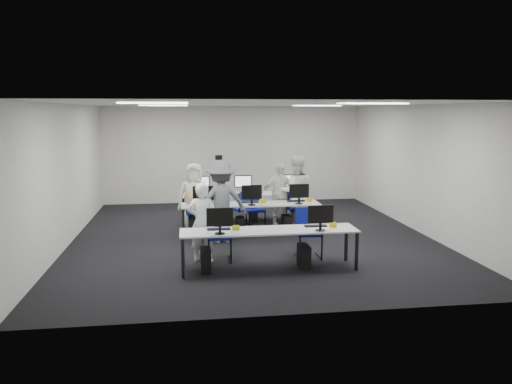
{
  "coord_description": "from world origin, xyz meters",
  "views": [
    {
      "loc": [
        -1.45,
        -11.05,
        2.85
      ],
      "look_at": [
        0.12,
        0.19,
        1.0
      ],
      "focal_mm": 35.0,
      "sensor_mm": 36.0,
      "label": 1
    }
  ],
  "objects": [
    {
      "name": "chair_3",
      "position": [
        0.15,
        0.75,
        0.29
      ],
      "size": [
        0.54,
        0.57,
        0.91
      ],
      "rotation": [
        0.0,
        0.0,
        0.22
      ],
      "color": "navy",
      "rests_on": "ground"
    },
    {
      "name": "handbag",
      "position": [
        -1.33,
        0.35,
        0.89
      ],
      "size": [
        0.41,
        0.27,
        0.33
      ],
      "primitive_type": "ellipsoid",
      "rotation": [
        0.0,
        0.0,
        -0.02
      ],
      "color": "tan",
      "rests_on": "desk_mid"
    },
    {
      "name": "student_1",
      "position": [
        1.2,
        0.79,
        0.89
      ],
      "size": [
        0.92,
        0.74,
        1.77
      ],
      "primitive_type": "imported",
      "rotation": [
        0.0,
        0.0,
        3.06
      ],
      "color": "white",
      "rests_on": "ground"
    },
    {
      "name": "chair_2",
      "position": [
        -1.26,
        0.65,
        0.27
      ],
      "size": [
        0.49,
        0.52,
        0.85
      ],
      "rotation": [
        0.0,
        0.0,
        0.17
      ],
      "color": "navy",
      "rests_on": "ground"
    },
    {
      "name": "equipment_back",
      "position": [
        0.19,
        1.62,
        0.36
      ],
      "size": [
        2.91,
        0.41,
        1.19
      ],
      "color": "white",
      "rests_on": "desk_back"
    },
    {
      "name": "chair_0",
      "position": [
        -0.87,
        -1.75,
        0.29
      ],
      "size": [
        0.46,
        0.5,
        0.93
      ],
      "rotation": [
        0.0,
        0.0,
        0.0
      ],
      "color": "navy",
      "rests_on": "ground"
    },
    {
      "name": "student_2",
      "position": [
        -1.28,
        0.87,
        0.81
      ],
      "size": [
        0.82,
        0.56,
        1.62
      ],
      "primitive_type": "imported",
      "rotation": [
        0.0,
        0.0,
        -0.07
      ],
      "color": "white",
      "rests_on": "ground"
    },
    {
      "name": "ceiling_panels",
      "position": [
        0.0,
        0.0,
        2.98
      ],
      "size": [
        5.2,
        4.6,
        0.02
      ],
      "color": "white",
      "rests_on": "room"
    },
    {
      "name": "student_3",
      "position": [
        0.8,
        0.89,
        0.8
      ],
      "size": [
        0.95,
        0.41,
        1.6
      ],
      "primitive_type": "imported",
      "rotation": [
        0.0,
        0.0,
        0.02
      ],
      "color": "white",
      "rests_on": "ground"
    },
    {
      "name": "dslr_camera",
      "position": [
        -0.76,
        -0.22,
        1.85
      ],
      "size": [
        0.17,
        0.2,
        0.1
      ],
      "primitive_type": "cube",
      "rotation": [
        0.0,
        0.0,
        3.31
      ],
      "color": "black",
      "rests_on": "photographer"
    },
    {
      "name": "room",
      "position": [
        0.0,
        0.0,
        1.5
      ],
      "size": [
        9.0,
        9.02,
        3.0
      ],
      "color": "black",
      "rests_on": "ground"
    },
    {
      "name": "student_0",
      "position": [
        -1.18,
        -1.76,
        0.76
      ],
      "size": [
        0.63,
        0.48,
        1.53
      ],
      "primitive_type": "imported",
      "rotation": [
        0.0,
        0.0,
        2.91
      ],
      "color": "white",
      "rests_on": "ground"
    },
    {
      "name": "chair_6",
      "position": [
        -0.08,
        1.03,
        0.28
      ],
      "size": [
        0.56,
        0.58,
        0.88
      ],
      "rotation": [
        0.0,
        0.0,
        0.33
      ],
      "color": "navy",
      "rests_on": "ground"
    },
    {
      "name": "equipment_mid",
      "position": [
        -0.19,
        0.18,
        0.36
      ],
      "size": [
        2.91,
        0.41,
        1.19
      ],
      "color": "white",
      "rests_on": "desk_mid"
    },
    {
      "name": "photographer",
      "position": [
        -0.73,
        -0.4,
        0.89
      ],
      "size": [
        1.25,
        0.85,
        1.79
      ],
      "primitive_type": "imported",
      "rotation": [
        0.0,
        0.0,
        3.31
      ],
      "color": "slate",
      "rests_on": "ground"
    },
    {
      "name": "desk_mid",
      "position": [
        0.0,
        0.2,
        0.68
      ],
      "size": [
        3.2,
        0.7,
        0.73
      ],
      "color": "silver",
      "rests_on": "ground"
    },
    {
      "name": "desk_back",
      "position": [
        0.0,
        1.6,
        0.68
      ],
      "size": [
        3.2,
        0.7,
        0.73
      ],
      "color": "silver",
      "rests_on": "ground"
    },
    {
      "name": "desk_front",
      "position": [
        0.0,
        -2.4,
        0.68
      ],
      "size": [
        3.2,
        0.7,
        0.73
      ],
      "color": "silver",
      "rests_on": "ground"
    },
    {
      "name": "chair_5",
      "position": [
        -0.98,
        0.92,
        0.26
      ],
      "size": [
        0.44,
        0.47,
        0.83
      ],
      "rotation": [
        0.0,
        0.0,
        -0.08
      ],
      "color": "navy",
      "rests_on": "ground"
    },
    {
      "name": "chair_7",
      "position": [
        1.27,
        1.09,
        0.3
      ],
      "size": [
        0.5,
        0.54,
        0.95
      ],
      "rotation": [
        0.0,
        0.0,
        -0.07
      ],
      "color": "navy",
      "rests_on": "ground"
    },
    {
      "name": "chair_4",
      "position": [
        1.23,
        0.72,
        0.29
      ],
      "size": [
        0.48,
        0.52,
        0.93
      ],
      "rotation": [
        0.0,
        0.0,
        0.05
      ],
      "color": "navy",
      "rests_on": "ground"
    },
    {
      "name": "chair_1",
      "position": [
        0.88,
        -1.79,
        0.31
      ],
      "size": [
        0.49,
        0.53,
        0.97
      ],
      "rotation": [
        0.0,
        0.0,
        -0.03
      ],
      "color": "navy",
      "rests_on": "ground"
    },
    {
      "name": "equipment_front",
      "position": [
        -0.19,
        -2.42,
        0.36
      ],
      "size": [
        2.51,
        0.41,
        1.19
      ],
      "color": "#0E55B6",
      "rests_on": "desk_front"
    }
  ]
}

